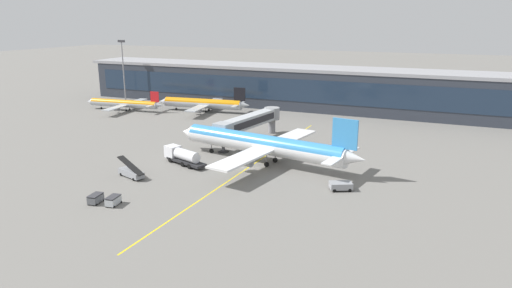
% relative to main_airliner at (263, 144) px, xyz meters
% --- Properties ---
extents(ground_plane, '(700.00, 700.00, 0.00)m').
position_rel_main_airliner_xyz_m(ground_plane, '(-1.22, -4.57, -4.04)').
color(ground_plane, slate).
extents(apron_lead_in_line, '(2.02, 79.99, 0.01)m').
position_rel_main_airliner_xyz_m(apron_lead_in_line, '(-1.57, -2.57, -4.04)').
color(apron_lead_in_line, yellow).
rests_on(apron_lead_in_line, ground_plane).
extents(terminal_building, '(215.31, 17.52, 13.58)m').
position_rel_main_airliner_xyz_m(terminal_building, '(15.85, 62.57, 2.77)').
color(terminal_building, '#2D333D').
rests_on(terminal_building, ground_plane).
extents(main_airliner, '(43.49, 34.82, 11.39)m').
position_rel_main_airliner_xyz_m(main_airliner, '(0.00, 0.00, 0.00)').
color(main_airliner, white).
rests_on(main_airliner, ground_plane).
extents(jet_bridge, '(7.41, 24.81, 6.74)m').
position_rel_main_airliner_xyz_m(jet_bridge, '(-9.29, 15.04, 1.02)').
color(jet_bridge, '#B2B7BC').
rests_on(jet_bridge, ground_plane).
extents(fuel_tanker, '(11.00, 6.06, 3.25)m').
position_rel_main_airliner_xyz_m(fuel_tanker, '(-15.01, -6.87, -2.29)').
color(fuel_tanker, '#232326').
rests_on(fuel_tanker, ground_plane).
extents(belt_loader, '(6.96, 3.74, 3.49)m').
position_rel_main_airliner_xyz_m(belt_loader, '(-19.49, -17.78, -3.05)').
color(belt_loader, gray).
rests_on(belt_loader, ground_plane).
extents(pushback_tug, '(4.43, 3.75, 1.40)m').
position_rel_main_airliner_xyz_m(pushback_tug, '(18.16, -8.99, -3.19)').
color(pushback_tug, gray).
rests_on(pushback_tug, ground_plane).
extents(baggage_cart_0, '(1.94, 2.84, 1.48)m').
position_rel_main_airliner_xyz_m(baggage_cart_0, '(-16.84, -30.26, -3.26)').
color(baggage_cart_0, '#595B60').
rests_on(baggage_cart_0, ground_plane).
extents(baggage_cart_1, '(1.94, 2.84, 1.48)m').
position_rel_main_airliner_xyz_m(baggage_cart_1, '(-13.67, -29.82, -3.26)').
color(baggage_cart_1, '#B2B7BC').
rests_on(baggage_cart_1, ground_plane).
extents(commuter_jet_far, '(31.34, 24.91, 8.27)m').
position_rel_main_airliner_xyz_m(commuter_jet_far, '(-38.19, 42.82, -1.34)').
color(commuter_jet_far, '#B2B7BC').
rests_on(commuter_jet_far, ground_plane).
extents(commuter_jet_near, '(28.22, 22.57, 6.72)m').
position_rel_main_airliner_xyz_m(commuter_jet_near, '(-62.72, 34.41, -1.72)').
color(commuter_jet_near, '#B2B7BC').
rests_on(commuter_jet_near, ground_plane).
extents(apron_light_mast_0, '(2.80, 0.50, 21.54)m').
position_rel_main_airliner_xyz_m(apron_light_mast_0, '(-75.10, 50.61, 8.68)').
color(apron_light_mast_0, gray).
rests_on(apron_light_mast_0, ground_plane).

